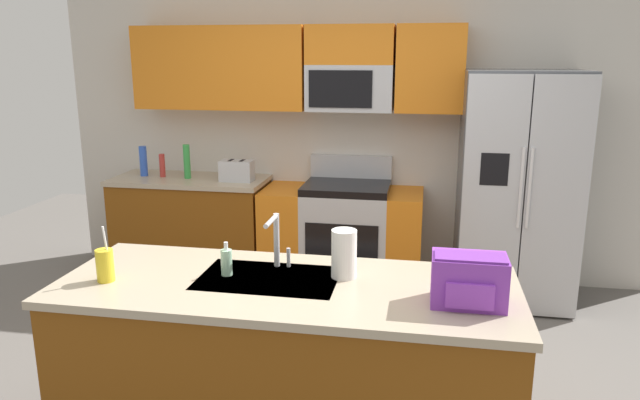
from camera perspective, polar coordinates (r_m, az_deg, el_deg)
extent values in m
plane|color=#66605B|center=(3.68, -1.95, -18.38)|extent=(9.00, 9.00, 0.00)
cube|color=beige|center=(5.27, 2.91, 6.63)|extent=(5.20, 0.10, 2.60)
cube|color=orange|center=(5.43, -13.59, 12.30)|extent=(0.70, 0.32, 0.70)
cube|color=orange|center=(5.18, -5.81, 12.55)|extent=(0.79, 0.32, 0.70)
cube|color=orange|center=(4.98, 10.60, 12.34)|extent=(0.55, 0.32, 0.70)
cube|color=#B7BABF|center=(5.03, 2.93, 10.74)|extent=(0.72, 0.32, 0.38)
cube|color=black|center=(4.87, 1.96, 10.65)|extent=(0.52, 0.01, 0.30)
cube|color=orange|center=(5.02, 2.98, 14.73)|extent=(0.72, 0.32, 0.32)
cube|color=brown|center=(5.48, -12.21, -2.71)|extent=(1.33, 0.60, 0.86)
cube|color=tan|center=(5.37, -12.46, 1.90)|extent=(1.36, 0.63, 0.04)
cube|color=#B7BABF|center=(5.12, 2.55, -3.68)|extent=(0.72, 0.60, 0.84)
cube|color=black|center=(4.82, 2.06, -4.42)|extent=(0.60, 0.01, 0.36)
cube|color=black|center=(5.00, 2.61, 1.24)|extent=(0.72, 0.60, 0.06)
cube|color=#B7BABF|center=(5.24, 3.02, 3.26)|extent=(0.72, 0.06, 0.20)
cube|color=orange|center=(5.22, -3.34, -3.36)|extent=(0.36, 0.60, 0.84)
cube|color=orange|center=(5.08, 8.16, -3.96)|extent=(0.28, 0.60, 0.84)
cube|color=#4C4F54|center=(4.95, 18.45, 1.05)|extent=(0.90, 0.70, 1.85)
cube|color=#B7BABF|center=(4.57, 16.27, 0.16)|extent=(0.44, 0.04, 1.81)
cube|color=#B7BABF|center=(4.64, 21.80, -0.08)|extent=(0.44, 0.04, 1.81)
cylinder|color=silver|center=(4.54, 18.83, 1.10)|extent=(0.02, 0.02, 0.60)
cylinder|color=silver|center=(4.55, 19.58, 1.07)|extent=(0.02, 0.02, 0.60)
cube|color=black|center=(4.50, 16.49, 2.85)|extent=(0.20, 0.00, 0.24)
cube|color=brown|center=(3.06, -3.18, -16.17)|extent=(2.17, 0.81, 0.86)
cube|color=tan|center=(2.87, -3.30, -8.36)|extent=(2.21, 0.85, 0.04)
cube|color=#B7BABF|center=(2.93, -4.99, -7.76)|extent=(0.68, 0.44, 0.03)
cube|color=#B7BABF|center=(5.14, -8.03, 2.82)|extent=(0.28, 0.16, 0.18)
cube|color=black|center=(5.14, -8.60, 3.80)|extent=(0.03, 0.11, 0.01)
cube|color=black|center=(5.11, -7.53, 3.78)|extent=(0.03, 0.11, 0.01)
cylinder|color=#B2332D|center=(5.45, -14.99, 3.24)|extent=(0.05, 0.05, 0.20)
cylinder|color=green|center=(5.32, -12.73, 3.64)|extent=(0.06, 0.06, 0.30)
cylinder|color=blue|center=(5.54, -16.69, 3.62)|extent=(0.07, 0.07, 0.27)
cylinder|color=#B7BABF|center=(3.04, -4.21, -3.88)|extent=(0.03, 0.03, 0.28)
cylinder|color=#B7BABF|center=(2.91, -4.75, -2.02)|extent=(0.02, 0.20, 0.02)
cylinder|color=#B7BABF|center=(3.05, -3.09, -5.55)|extent=(0.02, 0.02, 0.10)
cylinder|color=yellow|center=(3.03, -20.04, -5.95)|extent=(0.08, 0.08, 0.16)
cylinder|color=white|center=(2.99, -20.05, -3.64)|extent=(0.01, 0.03, 0.14)
cylinder|color=#A5D8B2|center=(2.97, -9.01, -5.97)|extent=(0.06, 0.06, 0.13)
cylinder|color=white|center=(2.94, -9.07, -4.41)|extent=(0.02, 0.02, 0.04)
cylinder|color=white|center=(2.89, 2.34, -5.21)|extent=(0.12, 0.12, 0.24)
cube|color=purple|center=(2.67, 14.15, -7.52)|extent=(0.32, 0.20, 0.22)
cube|color=#702F97|center=(2.61, 14.32, -5.53)|extent=(0.30, 0.14, 0.03)
cube|color=purple|center=(2.58, 14.26, -8.98)|extent=(0.20, 0.03, 0.11)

